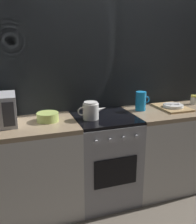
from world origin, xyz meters
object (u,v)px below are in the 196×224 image
object	(u,v)px
dish_pile	(172,107)
kettle	(91,111)
stove_unit	(104,158)
spice_jar	(194,100)
mixing_bowl	(48,117)
pitcher	(141,101)

from	to	relation	value
dish_pile	kettle	bearing A→B (deg)	-175.81
stove_unit	spice_jar	bearing A→B (deg)	5.98
dish_pile	spice_jar	size ratio (longest dim) A/B	3.81
spice_jar	dish_pile	bearing A→B (deg)	-166.04
dish_pile	spice_jar	bearing A→B (deg)	13.96
kettle	mixing_bowl	world-z (taller)	kettle
stove_unit	kettle	xyz separation A→B (m)	(-0.15, -0.04, 0.53)
stove_unit	pitcher	world-z (taller)	pitcher
stove_unit	pitcher	xyz separation A→B (m)	(0.44, 0.08, 0.55)
mixing_bowl	dish_pile	world-z (taller)	mixing_bowl
kettle	pitcher	xyz separation A→B (m)	(0.59, 0.12, 0.02)
mixing_bowl	dish_pile	distance (m)	1.35
pitcher	dish_pile	distance (m)	0.38
mixing_bowl	spice_jar	bearing A→B (deg)	2.95
stove_unit	dish_pile	world-z (taller)	dish_pile
kettle	pitcher	bearing A→B (deg)	11.64
kettle	dish_pile	size ratio (longest dim) A/B	0.71
kettle	pitcher	world-z (taller)	pitcher
kettle	pitcher	distance (m)	0.60
mixing_bowl	spice_jar	world-z (taller)	spice_jar
pitcher	spice_jar	bearing A→B (deg)	2.85
kettle	dish_pile	world-z (taller)	kettle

